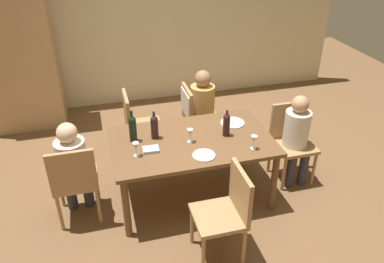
{
  "coord_description": "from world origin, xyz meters",
  "views": [
    {
      "loc": [
        -0.9,
        -3.31,
        2.86
      ],
      "look_at": [
        0.0,
        0.0,
        0.84
      ],
      "focal_mm": 35.98,
      "sensor_mm": 36.0,
      "label": 1
    }
  ],
  "objects_px": {
    "chair_left_end": "(75,179)",
    "person_woman_host": "(297,134)",
    "chair_far_left": "(137,123)",
    "chair_far_right": "(193,111)",
    "person_man_bearded": "(73,163)",
    "person_man_guest": "(204,106)",
    "dining_table": "(192,146)",
    "wine_bottle_dark_red": "(133,128)",
    "chair_right_end": "(291,137)",
    "wine_bottle_tall_green": "(226,124)",
    "dinner_plate_host": "(204,155)",
    "wine_bottle_short_olive": "(154,126)",
    "armoire_cabinet": "(13,54)",
    "chair_near": "(228,209)",
    "wine_glass_near_right": "(190,133)",
    "wine_glass_near_left": "(136,147)",
    "wine_glass_centre": "(254,140)",
    "dinner_plate_guest_left": "(232,123)"
  },
  "relations": [
    {
      "from": "armoire_cabinet",
      "to": "chair_right_end",
      "type": "relative_size",
      "value": 2.37
    },
    {
      "from": "armoire_cabinet",
      "to": "chair_near",
      "type": "xyz_separation_m",
      "value": [
        2.03,
        -3.15,
        -0.56
      ]
    },
    {
      "from": "person_man_bearded",
      "to": "chair_far_right",
      "type": "bearing_deg",
      "value": 30.29
    },
    {
      "from": "chair_far_left",
      "to": "wine_bottle_tall_green",
      "type": "xyz_separation_m",
      "value": [
        0.84,
        -0.9,
        0.34
      ]
    },
    {
      "from": "chair_right_end",
      "to": "dinner_plate_host",
      "type": "xyz_separation_m",
      "value": [
        -1.19,
        -0.41,
        0.21
      ]
    },
    {
      "from": "chair_left_end",
      "to": "wine_bottle_short_olive",
      "type": "relative_size",
      "value": 2.97
    },
    {
      "from": "chair_far_left",
      "to": "wine_bottle_short_olive",
      "type": "height_order",
      "value": "wine_bottle_short_olive"
    },
    {
      "from": "chair_far_right",
      "to": "chair_right_end",
      "type": "bearing_deg",
      "value": 50.34
    },
    {
      "from": "person_man_bearded",
      "to": "chair_left_end",
      "type": "bearing_deg",
      "value": -90.0
    },
    {
      "from": "armoire_cabinet",
      "to": "chair_near",
      "type": "bearing_deg",
      "value": -57.19
    },
    {
      "from": "dining_table",
      "to": "wine_bottle_dark_red",
      "type": "height_order",
      "value": "wine_bottle_dark_red"
    },
    {
      "from": "dining_table",
      "to": "chair_left_end",
      "type": "bearing_deg",
      "value": -175.92
    },
    {
      "from": "chair_near",
      "to": "wine_bottle_tall_green",
      "type": "distance_m",
      "value": 0.99
    },
    {
      "from": "chair_near",
      "to": "armoire_cabinet",
      "type": "bearing_deg",
      "value": 32.81
    },
    {
      "from": "dining_table",
      "to": "wine_glass_near_right",
      "type": "height_order",
      "value": "wine_glass_near_right"
    },
    {
      "from": "armoire_cabinet",
      "to": "chair_right_end",
      "type": "distance_m",
      "value": 3.88
    },
    {
      "from": "chair_far_right",
      "to": "wine_glass_near_right",
      "type": "height_order",
      "value": "chair_far_right"
    },
    {
      "from": "dining_table",
      "to": "wine_bottle_short_olive",
      "type": "xyz_separation_m",
      "value": [
        -0.37,
        0.14,
        0.22
      ]
    },
    {
      "from": "dining_table",
      "to": "dinner_plate_guest_left",
      "type": "height_order",
      "value": "dinner_plate_guest_left"
    },
    {
      "from": "chair_far_right",
      "to": "wine_bottle_dark_red",
      "type": "distance_m",
      "value": 1.17
    },
    {
      "from": "wine_glass_centre",
      "to": "dinner_plate_host",
      "type": "relative_size",
      "value": 0.66
    },
    {
      "from": "person_woman_host",
      "to": "dinner_plate_host",
      "type": "height_order",
      "value": "person_woman_host"
    },
    {
      "from": "chair_far_right",
      "to": "person_man_guest",
      "type": "bearing_deg",
      "value": 90.0
    },
    {
      "from": "person_woman_host",
      "to": "wine_glass_centre",
      "type": "relative_size",
      "value": 7.32
    },
    {
      "from": "armoire_cabinet",
      "to": "wine_bottle_short_olive",
      "type": "bearing_deg",
      "value": -53.37
    },
    {
      "from": "chair_right_end",
      "to": "wine_glass_near_left",
      "type": "distance_m",
      "value": 1.87
    },
    {
      "from": "chair_left_end",
      "to": "person_woman_host",
      "type": "relative_size",
      "value": 0.84
    },
    {
      "from": "wine_glass_near_right",
      "to": "wine_bottle_dark_red",
      "type": "bearing_deg",
      "value": 163.18
    },
    {
      "from": "wine_bottle_tall_green",
      "to": "wine_bottle_dark_red",
      "type": "bearing_deg",
      "value": 171.56
    },
    {
      "from": "chair_far_left",
      "to": "chair_far_right",
      "type": "bearing_deg",
      "value": 90.0
    },
    {
      "from": "chair_near",
      "to": "person_man_bearded",
      "type": "relative_size",
      "value": 0.83
    },
    {
      "from": "chair_far_right",
      "to": "dining_table",
      "type": "bearing_deg",
      "value": -16.03
    },
    {
      "from": "chair_far_right",
      "to": "person_woman_host",
      "type": "xyz_separation_m",
      "value": [
        0.97,
        -0.91,
        0.04
      ]
    },
    {
      "from": "chair_far_left",
      "to": "person_man_guest",
      "type": "xyz_separation_m",
      "value": [
        0.87,
        -0.0,
        0.12
      ]
    },
    {
      "from": "wine_bottle_tall_green",
      "to": "dinner_plate_host",
      "type": "height_order",
      "value": "wine_bottle_tall_green"
    },
    {
      "from": "chair_near",
      "to": "wine_glass_near_right",
      "type": "distance_m",
      "value": 0.92
    },
    {
      "from": "armoire_cabinet",
      "to": "dining_table",
      "type": "xyz_separation_m",
      "value": [
        1.94,
        -2.26,
        -0.44
      ]
    },
    {
      "from": "person_man_bearded",
      "to": "wine_bottle_tall_green",
      "type": "distance_m",
      "value": 1.61
    },
    {
      "from": "person_man_bearded",
      "to": "dinner_plate_host",
      "type": "distance_m",
      "value": 1.31
    },
    {
      "from": "wine_glass_centre",
      "to": "chair_left_end",
      "type": "bearing_deg",
      "value": 172.32
    },
    {
      "from": "chair_far_left",
      "to": "dinner_plate_guest_left",
      "type": "bearing_deg",
      "value": 56.25
    },
    {
      "from": "person_woman_host",
      "to": "wine_bottle_short_olive",
      "type": "bearing_deg",
      "value": -5.94
    },
    {
      "from": "person_woman_host",
      "to": "wine_bottle_short_olive",
      "type": "xyz_separation_m",
      "value": [
        -1.59,
        0.17,
        0.24
      ]
    },
    {
      "from": "wine_bottle_tall_green",
      "to": "dining_table",
      "type": "bearing_deg",
      "value": 179.08
    },
    {
      "from": "wine_bottle_dark_red",
      "to": "wine_glass_near_right",
      "type": "distance_m",
      "value": 0.59
    },
    {
      "from": "chair_far_left",
      "to": "person_man_guest",
      "type": "bearing_deg",
      "value": 90.0
    },
    {
      "from": "armoire_cabinet",
      "to": "wine_glass_near_right",
      "type": "xyz_separation_m",
      "value": [
        1.91,
        -2.29,
        -0.25
      ]
    },
    {
      "from": "person_man_bearded",
      "to": "wine_glass_centre",
      "type": "relative_size",
      "value": 7.45
    },
    {
      "from": "wine_glass_near_left",
      "to": "chair_far_left",
      "type": "bearing_deg",
      "value": 82.43
    },
    {
      "from": "chair_right_end",
      "to": "wine_bottle_tall_green",
      "type": "bearing_deg",
      "value": 6.27
    }
  ]
}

